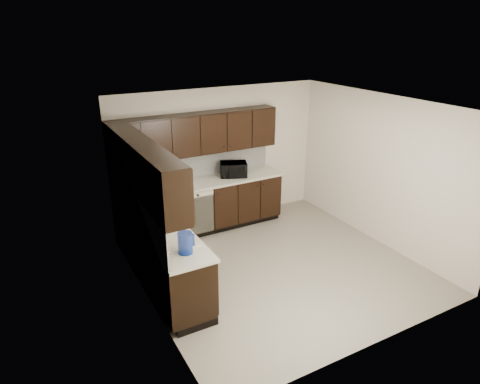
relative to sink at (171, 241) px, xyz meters
name	(u,v)px	position (x,y,z in m)	size (l,w,h in m)	color
floor	(277,266)	(1.68, 0.01, -0.88)	(4.00, 4.00, 0.00)	gray
ceiling	(283,105)	(1.68, 0.01, 1.62)	(4.00, 4.00, 0.00)	white
wall_back	(219,157)	(1.68, 2.01, 0.37)	(4.00, 0.02, 2.50)	beige
wall_left	(145,220)	(-0.32, 0.01, 0.37)	(0.02, 4.00, 2.50)	beige
wall_right	(380,170)	(3.68, 0.01, 0.37)	(0.02, 4.00, 2.50)	beige
wall_front	(383,252)	(1.68, -1.99, 0.37)	(4.00, 0.02, 2.50)	beige
lower_cabinets	(188,228)	(0.67, 1.12, -0.47)	(3.00, 2.80, 0.90)	black
countertop	(187,200)	(0.67, 1.12, 0.04)	(3.03, 2.83, 0.04)	beige
backsplash	(169,183)	(0.46, 1.33, 0.30)	(3.00, 2.80, 0.48)	white
upper_cabinets	(176,147)	(0.58, 1.22, 0.89)	(3.00, 2.80, 0.70)	black
dishwasher	(198,211)	(0.98, 1.42, -0.33)	(0.58, 0.04, 0.78)	beige
sink	(171,241)	(0.00, 0.00, 0.00)	(0.54, 0.82, 0.42)	beige
microwave	(234,169)	(1.82, 1.70, 0.19)	(0.47, 0.32, 0.26)	black
soap_bottle_a	(174,218)	(0.17, 0.32, 0.16)	(0.09, 0.10, 0.21)	gray
soap_bottle_b	(135,204)	(-0.17, 1.05, 0.17)	(0.08, 0.08, 0.21)	gray
toaster_oven	(164,183)	(0.52, 1.72, 0.17)	(0.34, 0.25, 0.21)	#ABAAAD
storage_bin	(144,196)	(0.06, 1.36, 0.14)	(0.41, 0.31, 0.16)	white
blue_pitcher	(185,243)	(0.01, -0.47, 0.19)	(0.18, 0.18, 0.27)	navy
teal_tumbler	(167,213)	(0.15, 0.55, 0.16)	(0.09, 0.09, 0.20)	#0C877F
paper_towel_roll	(163,206)	(0.13, 0.64, 0.23)	(0.15, 0.15, 0.34)	white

